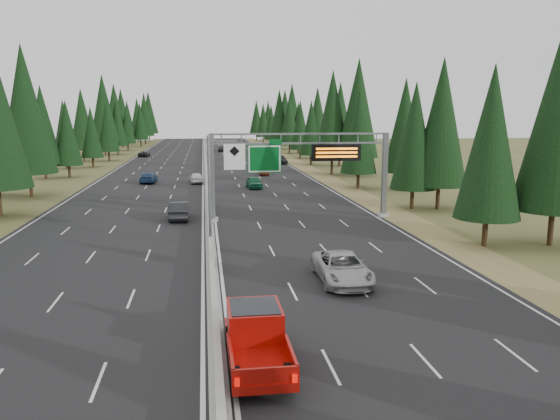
{
  "coord_description": "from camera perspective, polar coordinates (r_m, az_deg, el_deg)",
  "views": [
    {
      "loc": [
        -0.32,
        -13.39,
        9.48
      ],
      "look_at": [
        4.33,
        20.0,
        3.59
      ],
      "focal_mm": 35.0,
      "sensor_mm": 36.0,
      "label": 1
    }
  ],
  "objects": [
    {
      "name": "red_pickup",
      "position": [
        21.62,
        -2.56,
        -12.63
      ],
      "size": [
        2.21,
        6.18,
        2.02
      ],
      "color": "black",
      "rests_on": "road"
    },
    {
      "name": "road",
      "position": [
        93.86,
        -7.72,
        4.06
      ],
      "size": [
        32.0,
        260.0,
        0.08
      ],
      "primitive_type": "cube",
      "color": "black",
      "rests_on": "ground"
    },
    {
      "name": "hov_sign_pole",
      "position": [
        38.66,
        -6.54,
        2.79
      ],
      "size": [
        2.8,
        0.5,
        8.0
      ],
      "color": "slate",
      "rests_on": "road"
    },
    {
      "name": "car_onc_near",
      "position": [
        50.48,
        -10.49,
        -0.05
      ],
      "size": [
        1.73,
        4.92,
        1.62
      ],
      "primitive_type": "imported",
      "rotation": [
        0.0,
        0.0,
        3.14
      ],
      "color": "black",
      "rests_on": "road"
    },
    {
      "name": "shoulder_right",
      "position": [
        95.6,
        3.04,
        4.23
      ],
      "size": [
        3.6,
        260.0,
        0.06
      ],
      "primitive_type": "cube",
      "color": "olive",
      "rests_on": "ground"
    },
    {
      "name": "median_barrier",
      "position": [
        93.83,
        -7.73,
        4.29
      ],
      "size": [
        0.7,
        260.0,
        0.85
      ],
      "color": "gray",
      "rests_on": "road"
    },
    {
      "name": "car_ahead_dkred",
      "position": [
        86.43,
        -1.72,
        4.11
      ],
      "size": [
        1.44,
        3.98,
        1.31
      ],
      "primitive_type": "imported",
      "rotation": [
        0.0,
        0.0,
        -0.02
      ],
      "color": "#571A0C",
      "rests_on": "road"
    },
    {
      "name": "sign_gantry",
      "position": [
        49.32,
        2.9,
        5.01
      ],
      "size": [
        16.75,
        0.98,
        7.8
      ],
      "color": "slate",
      "rests_on": "road"
    },
    {
      "name": "shoulder_left",
      "position": [
        95.48,
        -18.48,
        3.73
      ],
      "size": [
        3.6,
        260.0,
        0.06
      ],
      "primitive_type": "cube",
      "color": "#4F5126",
      "rests_on": "ground"
    },
    {
      "name": "tree_row_left",
      "position": [
        90.99,
        -22.04,
        9.06
      ],
      "size": [
        11.24,
        241.64,
        18.92
      ],
      "color": "black",
      "rests_on": "ground"
    },
    {
      "name": "car_ahead_green",
      "position": [
        70.95,
        -2.72,
        2.91
      ],
      "size": [
        2.05,
        4.57,
        1.52
      ],
      "primitive_type": "imported",
      "rotation": [
        0.0,
        0.0,
        0.06
      ],
      "color": "#135433",
      "rests_on": "road"
    },
    {
      "name": "car_ahead_far",
      "position": [
        142.81,
        -6.16,
        6.36
      ],
      "size": [
        1.68,
        4.02,
        1.36
      ],
      "primitive_type": "imported",
      "rotation": [
        0.0,
        0.0,
        0.02
      ],
      "color": "black",
      "rests_on": "road"
    },
    {
      "name": "car_onc_blue",
      "position": [
        78.62,
        -13.58,
        3.31
      ],
      "size": [
        2.2,
        5.11,
        1.47
      ],
      "primitive_type": "imported",
      "rotation": [
        0.0,
        0.0,
        3.11
      ],
      "color": "navy",
      "rests_on": "road"
    },
    {
      "name": "car_onc_white",
      "position": [
        77.03,
        -8.78,
        3.35
      ],
      "size": [
        2.16,
        4.53,
        1.49
      ],
      "primitive_type": "imported",
      "rotation": [
        0.0,
        0.0,
        3.23
      ],
      "color": "silver",
      "rests_on": "road"
    },
    {
      "name": "silver_minivan",
      "position": [
        31.4,
        6.52,
        -6.01
      ],
      "size": [
        2.79,
        5.92,
        1.63
      ],
      "primitive_type": "imported",
      "rotation": [
        0.0,
        0.0,
        -0.01
      ],
      "color": "#B1B0B5",
      "rests_on": "road"
    },
    {
      "name": "car_onc_far",
      "position": [
        128.54,
        -14.02,
        5.72
      ],
      "size": [
        2.46,
        4.75,
        1.28
      ],
      "primitive_type": "imported",
      "rotation": [
        0.0,
        0.0,
        3.07
      ],
      "color": "black",
      "rests_on": "road"
    },
    {
      "name": "car_ahead_dkgrey",
      "position": [
        106.53,
        0.09,
        5.26
      ],
      "size": [
        2.19,
        5.2,
        1.5
      ],
      "primitive_type": "imported",
      "rotation": [
        0.0,
        0.0,
        0.02
      ],
      "color": "black",
      "rests_on": "road"
    },
    {
      "name": "car_ahead_white",
      "position": [
        119.37,
        -4.53,
        5.69
      ],
      "size": [
        2.6,
        4.93,
        1.32
      ],
      "primitive_type": "imported",
      "rotation": [
        0.0,
        0.0,
        0.09
      ],
      "color": "silver",
      "rests_on": "road"
    },
    {
      "name": "tree_row_right",
      "position": [
        88.07,
        7.13,
        9.5
      ],
      "size": [
        11.58,
        241.2,
        18.92
      ],
      "color": "black",
      "rests_on": "ground"
    }
  ]
}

